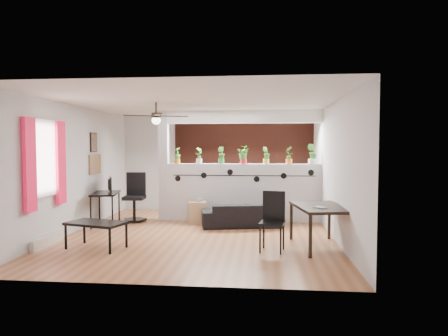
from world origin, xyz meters
TOP-DOWN VIEW (x-y plane):
  - room_shell at (0.00, 0.00)m, footprint 6.30×7.10m
  - partition_wall at (0.80, 1.50)m, footprint 3.60×0.18m
  - ceiling_header at (0.80, 1.50)m, footprint 3.60×0.18m
  - pier_column at (-1.11, 1.50)m, footprint 0.22×0.20m
  - brick_panel at (0.80, 2.97)m, footprint 3.90×0.05m
  - vine_decal at (0.80, 1.40)m, footprint 3.31×0.01m
  - window_assembly at (-2.56, -1.20)m, footprint 0.09×1.30m
  - baseboard_heater at (-2.54, -1.20)m, footprint 0.08×1.00m
  - corkboard at (-2.58, 0.95)m, footprint 0.03×0.60m
  - framed_art at (-2.58, 0.90)m, footprint 0.03×0.34m
  - ceiling_fan at (-0.80, -0.30)m, footprint 1.19×1.19m
  - potted_plant_0 at (-0.78, 1.50)m, footprint 0.24×0.24m
  - potted_plant_1 at (-0.25, 1.50)m, footprint 0.24×0.25m
  - potted_plant_2 at (0.27, 1.50)m, footprint 0.25×0.24m
  - potted_plant_3 at (0.80, 1.50)m, footprint 0.26×0.23m
  - potted_plant_4 at (1.33, 1.50)m, footprint 0.22×0.18m
  - potted_plant_5 at (1.85, 1.50)m, footprint 0.27×0.27m
  - potted_plant_6 at (2.38, 1.50)m, footprint 0.30×0.27m
  - sofa at (0.80, 0.85)m, footprint 1.76×0.96m
  - cube_shelf at (-0.25, 1.16)m, footprint 0.46×0.42m
  - cup at (-0.20, 1.16)m, footprint 0.12×0.12m
  - computer_desk at (-2.25, 0.72)m, footprint 0.72×1.09m
  - monitor at (-2.25, 0.87)m, footprint 0.33×0.18m
  - office_chair at (-1.74, 1.23)m, footprint 0.58×0.58m
  - dining_table at (2.25, -0.88)m, footprint 1.02×1.45m
  - book at (2.15, -1.18)m, footprint 0.25×0.25m
  - folding_chair at (1.42, -1.12)m, footprint 0.47×0.47m
  - coffee_table at (-1.60, -1.30)m, footprint 1.09×0.78m

SIDE VIEW (x-z plane):
  - baseboard_heater at x=-2.54m, z-range 0.00..0.18m
  - cube_shelf at x=-0.25m, z-range 0.00..0.49m
  - sofa at x=0.80m, z-range 0.00..0.49m
  - coffee_table at x=-1.60m, z-range 0.18..0.64m
  - office_chair at x=-1.74m, z-range -0.07..1.06m
  - cup at x=-0.20m, z-range 0.49..0.58m
  - folding_chair at x=1.42m, z-range 0.09..1.09m
  - dining_table at x=2.25m, z-range 0.29..1.02m
  - computer_desk at x=-2.25m, z-range 0.29..1.02m
  - partition_wall at x=0.80m, z-range 0.00..1.35m
  - book at x=2.15m, z-range 0.73..0.75m
  - monitor at x=-2.25m, z-range 0.73..0.92m
  - vine_decal at x=0.80m, z-range 0.93..1.23m
  - room_shell at x=0.00m, z-range -0.15..2.75m
  - pier_column at x=-1.11m, z-range 0.00..2.60m
  - brick_panel at x=0.80m, z-range 0.00..2.60m
  - corkboard at x=-2.58m, z-range 1.12..1.58m
  - window_assembly at x=-2.56m, z-range 0.73..2.28m
  - potted_plant_0 at x=-0.78m, z-range 1.36..1.74m
  - potted_plant_1 at x=-0.25m, z-range 1.36..1.76m
  - potted_plant_4 at x=1.33m, z-range 1.36..1.76m
  - potted_plant_2 at x=0.27m, z-range 1.36..1.76m
  - potted_plant_5 at x=1.85m, z-range 1.36..1.78m
  - potted_plant_3 at x=0.80m, z-range 1.36..1.79m
  - potted_plant_6 at x=2.38m, z-range 1.36..1.83m
  - framed_art at x=-2.58m, z-range 1.63..2.07m
  - ceiling_fan at x=-0.80m, z-range 2.10..2.53m
  - ceiling_header at x=0.80m, z-range 2.30..2.60m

